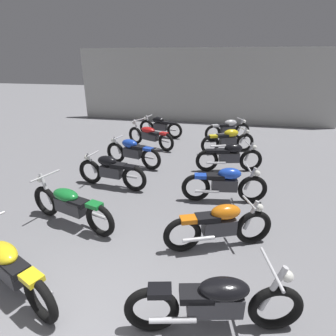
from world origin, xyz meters
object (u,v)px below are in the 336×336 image
object	(u,v)px
motorcycle_right_row_1	(220,225)
motorcycle_right_row_2	(225,184)
motorcycle_right_row_4	(228,140)
motorcycle_right_row_5	(228,129)
motorcycle_left_row_3	(132,152)
motorcycle_left_row_5	(160,126)
motorcycle_right_row_3	(230,156)
motorcycle_left_row_4	(150,136)
motorcycle_left_row_1	(70,205)
motorcycle_right_row_0	(216,302)
motorcycle_left_row_0	(9,267)
motorcycle_left_row_2	(111,171)

from	to	relation	value
motorcycle_right_row_1	motorcycle_right_row_2	bearing A→B (deg)	88.51
motorcycle_right_row_4	motorcycle_right_row_5	bearing A→B (deg)	91.14
motorcycle_left_row_3	motorcycle_right_row_2	world-z (taller)	same
motorcycle_left_row_5	motorcycle_right_row_2	world-z (taller)	same
motorcycle_right_row_3	motorcycle_left_row_4	bearing A→B (deg)	149.44
motorcycle_left_row_1	motorcycle_right_row_0	size ratio (longest dim) A/B	0.99
motorcycle_left_row_1	motorcycle_right_row_0	distance (m)	3.39
motorcycle_left_row_4	motorcycle_right_row_0	size ratio (longest dim) A/B	0.95
motorcycle_left_row_1	motorcycle_right_row_0	world-z (taller)	same
motorcycle_left_row_0	motorcycle_left_row_4	xyz separation A→B (m)	(0.04, 6.98, 0.00)
motorcycle_left_row_3	motorcycle_right_row_0	world-z (taller)	motorcycle_right_row_0
motorcycle_right_row_5	motorcycle_right_row_1	bearing A→B (deg)	-90.34
motorcycle_right_row_5	motorcycle_right_row_2	bearing A→B (deg)	-89.96
motorcycle_left_row_0	motorcycle_right_row_2	size ratio (longest dim) A/B	1.04
motorcycle_right_row_4	motorcycle_right_row_5	distance (m)	1.60
motorcycle_right_row_1	motorcycle_right_row_0	bearing A→B (deg)	-89.35
motorcycle_left_row_3	motorcycle_right_row_3	size ratio (longest dim) A/B	1.00
motorcycle_right_row_2	motorcycle_right_row_1	bearing A→B (deg)	-91.49
motorcycle_right_row_0	motorcycle_right_row_2	size ratio (longest dim) A/B	1.09
motorcycle_left_row_5	motorcycle_right_row_1	bearing A→B (deg)	-67.95
motorcycle_left_row_5	motorcycle_left_row_0	bearing A→B (deg)	-90.41
motorcycle_left_row_1	motorcycle_left_row_2	size ratio (longest dim) A/B	1.07
motorcycle_left_row_4	motorcycle_right_row_3	bearing A→B (deg)	-30.56
motorcycle_left_row_1	motorcycle_right_row_4	xyz separation A→B (m)	(2.99, 5.24, 0.01)
motorcycle_right_row_1	motorcycle_right_row_3	world-z (taller)	same
motorcycle_left_row_3	motorcycle_left_row_4	xyz separation A→B (m)	(0.00, 1.94, -0.01)
motorcycle_right_row_3	motorcycle_right_row_1	bearing A→B (deg)	-92.14
motorcycle_left_row_1	motorcycle_right_row_2	size ratio (longest dim) A/B	1.08
motorcycle_left_row_5	motorcycle_right_row_2	xyz separation A→B (m)	(2.81, -5.12, 0.00)
motorcycle_left_row_3	motorcycle_left_row_4	distance (m)	1.94
motorcycle_left_row_5	motorcycle_left_row_1	bearing A→B (deg)	-91.27
motorcycle_left_row_3	motorcycle_left_row_1	bearing A→B (deg)	-92.15
motorcycle_right_row_2	motorcycle_right_row_5	bearing A→B (deg)	90.04
motorcycle_right_row_1	motorcycle_right_row_2	world-z (taller)	same
motorcycle_right_row_5	motorcycle_left_row_5	bearing A→B (deg)	-178.19
motorcycle_left_row_4	motorcycle_right_row_5	world-z (taller)	motorcycle_left_row_4
motorcycle_left_row_2	motorcycle_right_row_0	xyz separation A→B (m)	(2.85, -3.47, -0.01)
motorcycle_left_row_3	motorcycle_right_row_5	distance (m)	4.52
motorcycle_left_row_0	motorcycle_left_row_3	distance (m)	5.04
motorcycle_left_row_4	motorcycle_left_row_5	bearing A→B (deg)	89.07
motorcycle_right_row_2	motorcycle_right_row_4	bearing A→B (deg)	89.55
motorcycle_left_row_2	motorcycle_right_row_5	xyz separation A→B (m)	(2.87, 5.05, 0.00)
motorcycle_left_row_0	motorcycle_right_row_4	distance (m)	7.54
motorcycle_left_row_1	motorcycle_left_row_4	world-z (taller)	same
motorcycle_left_row_4	motorcycle_right_row_4	world-z (taller)	motorcycle_left_row_4
motorcycle_left_row_3	motorcycle_left_row_2	bearing A→B (deg)	-91.44
motorcycle_left_row_1	motorcycle_left_row_4	distance (m)	5.26
motorcycle_left_row_5	motorcycle_right_row_4	size ratio (longest dim) A/B	1.06
motorcycle_left_row_5	motorcycle_right_row_0	size ratio (longest dim) A/B	0.92
motorcycle_left_row_3	motorcycle_right_row_1	bearing A→B (deg)	-50.58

